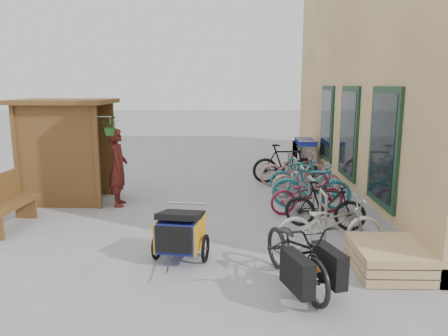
{
  "coord_description": "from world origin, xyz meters",
  "views": [
    {
      "loc": [
        0.7,
        -7.54,
        2.73
      ],
      "look_at": [
        0.5,
        1.5,
        1.0
      ],
      "focal_mm": 35.0,
      "sensor_mm": 36.0,
      "label": 1
    }
  ],
  "objects_px": {
    "pallet_stack": "(388,258)",
    "person_kiosk": "(118,167)",
    "bike_6": "(293,169)",
    "bike_1": "(325,205)",
    "kiosk": "(63,136)",
    "bike_2": "(307,194)",
    "bench": "(4,202)",
    "bike_7": "(285,164)",
    "bike_5": "(300,176)",
    "child_trailer": "(181,231)",
    "cargo_bike": "(297,253)",
    "shopping_carts": "(303,150)",
    "bike_3": "(311,186)",
    "bike_4": "(306,179)",
    "bike_0": "(330,224)"
  },
  "relations": [
    {
      "from": "pallet_stack",
      "to": "cargo_bike",
      "type": "xyz_separation_m",
      "value": [
        -1.43,
        -0.53,
        0.28
      ]
    },
    {
      "from": "bench",
      "to": "bike_6",
      "type": "bearing_deg",
      "value": 34.04
    },
    {
      "from": "child_trailer",
      "to": "bike_3",
      "type": "height_order",
      "value": "bike_3"
    },
    {
      "from": "pallet_stack",
      "to": "bike_2",
      "type": "relative_size",
      "value": 0.74
    },
    {
      "from": "child_trailer",
      "to": "bike_0",
      "type": "bearing_deg",
      "value": 18.45
    },
    {
      "from": "pallet_stack",
      "to": "bike_1",
      "type": "relative_size",
      "value": 0.78
    },
    {
      "from": "bike_2",
      "to": "pallet_stack",
      "type": "bearing_deg",
      "value": -177.47
    },
    {
      "from": "bike_2",
      "to": "bike_1",
      "type": "bearing_deg",
      "value": 178.84
    },
    {
      "from": "shopping_carts",
      "to": "cargo_bike",
      "type": "distance_m",
      "value": 8.82
    },
    {
      "from": "bike_2",
      "to": "person_kiosk",
      "type": "bearing_deg",
      "value": 70.83
    },
    {
      "from": "cargo_bike",
      "to": "person_kiosk",
      "type": "distance_m",
      "value": 5.36
    },
    {
      "from": "shopping_carts",
      "to": "bike_1",
      "type": "relative_size",
      "value": 1.27
    },
    {
      "from": "bike_2",
      "to": "bike_7",
      "type": "relative_size",
      "value": 0.89
    },
    {
      "from": "bike_6",
      "to": "bike_1",
      "type": "bearing_deg",
      "value": 176.84
    },
    {
      "from": "pallet_stack",
      "to": "person_kiosk",
      "type": "bearing_deg",
      "value": 144.41
    },
    {
      "from": "person_kiosk",
      "to": "bike_2",
      "type": "distance_m",
      "value": 4.26
    },
    {
      "from": "bench",
      "to": "bike_7",
      "type": "relative_size",
      "value": 0.9
    },
    {
      "from": "shopping_carts",
      "to": "bike_2",
      "type": "relative_size",
      "value": 1.19
    },
    {
      "from": "shopping_carts",
      "to": "bike_0",
      "type": "xyz_separation_m",
      "value": [
        -0.69,
        -7.35,
        -0.14
      ]
    },
    {
      "from": "kiosk",
      "to": "bike_0",
      "type": "relative_size",
      "value": 1.42
    },
    {
      "from": "bike_5",
      "to": "kiosk",
      "type": "bearing_deg",
      "value": 104.2
    },
    {
      "from": "bike_4",
      "to": "bike_6",
      "type": "relative_size",
      "value": 0.94
    },
    {
      "from": "child_trailer",
      "to": "bike_1",
      "type": "distance_m",
      "value": 3.02
    },
    {
      "from": "pallet_stack",
      "to": "bike_4",
      "type": "height_order",
      "value": "bike_4"
    },
    {
      "from": "bike_1",
      "to": "bike_2",
      "type": "distance_m",
      "value": 1.0
    },
    {
      "from": "child_trailer",
      "to": "cargo_bike",
      "type": "distance_m",
      "value": 1.92
    },
    {
      "from": "bench",
      "to": "bike_3",
      "type": "bearing_deg",
      "value": 16.03
    },
    {
      "from": "cargo_bike",
      "to": "bike_2",
      "type": "distance_m",
      "value": 3.54
    },
    {
      "from": "bike_6",
      "to": "child_trailer",
      "type": "bearing_deg",
      "value": 149.6
    },
    {
      "from": "bike_5",
      "to": "bike_7",
      "type": "distance_m",
      "value": 1.23
    },
    {
      "from": "bike_1",
      "to": "bike_2",
      "type": "height_order",
      "value": "bike_1"
    },
    {
      "from": "child_trailer",
      "to": "bike_6",
      "type": "bearing_deg",
      "value": 72.63
    },
    {
      "from": "bench",
      "to": "bike_1",
      "type": "distance_m",
      "value": 6.14
    },
    {
      "from": "pallet_stack",
      "to": "bike_7",
      "type": "distance_m",
      "value": 6.01
    },
    {
      "from": "bike_1",
      "to": "child_trailer",
      "type": "bearing_deg",
      "value": 138.58
    },
    {
      "from": "pallet_stack",
      "to": "bike_5",
      "type": "relative_size",
      "value": 0.8
    },
    {
      "from": "bike_7",
      "to": "bike_1",
      "type": "bearing_deg",
      "value": -179.75
    },
    {
      "from": "person_kiosk",
      "to": "pallet_stack",
      "type": "bearing_deg",
      "value": -133.71
    },
    {
      "from": "pallet_stack",
      "to": "bike_1",
      "type": "height_order",
      "value": "bike_1"
    },
    {
      "from": "pallet_stack",
      "to": "bike_0",
      "type": "distance_m",
      "value": 1.11
    },
    {
      "from": "kiosk",
      "to": "bike_2",
      "type": "relative_size",
      "value": 1.53
    },
    {
      "from": "bench",
      "to": "bike_0",
      "type": "relative_size",
      "value": 0.95
    },
    {
      "from": "shopping_carts",
      "to": "bench",
      "type": "bearing_deg",
      "value": -136.51
    },
    {
      "from": "bike_3",
      "to": "bike_7",
      "type": "distance_m",
      "value": 2.62
    },
    {
      "from": "bike_6",
      "to": "bike_0",
      "type": "bearing_deg",
      "value": 174.62
    },
    {
      "from": "child_trailer",
      "to": "bike_6",
      "type": "relative_size",
      "value": 0.8
    },
    {
      "from": "bike_3",
      "to": "shopping_carts",
      "type": "bearing_deg",
      "value": 2.55
    },
    {
      "from": "bike_2",
      "to": "bike_4",
      "type": "height_order",
      "value": "bike_4"
    },
    {
      "from": "shopping_carts",
      "to": "bike_3",
      "type": "xyz_separation_m",
      "value": [
        -0.57,
        -4.84,
        -0.08
      ]
    },
    {
      "from": "pallet_stack",
      "to": "bike_5",
      "type": "height_order",
      "value": "bike_5"
    }
  ]
}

